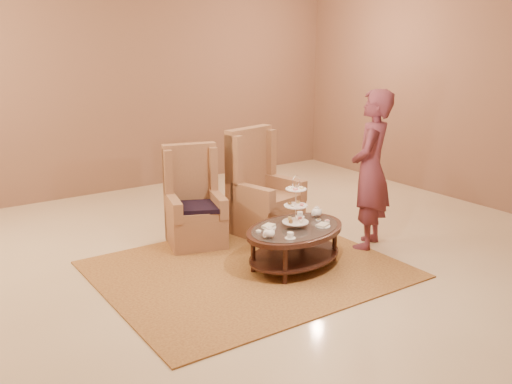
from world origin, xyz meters
TOP-DOWN VIEW (x-y plane):
  - ground at (0.00, 0.00)m, footprint 8.00×8.00m
  - ceiling at (0.00, 0.00)m, footprint 8.00×8.00m
  - wall_back at (0.00, 4.00)m, footprint 8.00×0.04m
  - wall_right at (4.00, 0.00)m, footprint 0.04×8.00m
  - rug at (-0.17, 0.11)m, footprint 3.05×2.55m
  - tea_table at (0.29, -0.10)m, footprint 1.38×1.09m
  - armchair_left at (-0.24, 1.18)m, footprint 0.80×0.81m
  - armchair_right at (0.64, 1.04)m, footprint 0.85×0.87m
  - person at (1.40, -0.09)m, footprint 0.81×0.74m

SIDE VIEW (x-z plane):
  - ground at x=0.00m, z-range 0.00..0.00m
  - ceiling at x=0.00m, z-range -0.01..0.01m
  - rug at x=-0.17m, z-range 0.00..0.02m
  - tea_table at x=0.29m, z-range -0.14..0.89m
  - armchair_left at x=-0.24m, z-range -0.19..0.99m
  - armchair_right at x=0.64m, z-range -0.22..1.11m
  - person at x=1.40m, z-range 0.00..1.86m
  - wall_back at x=0.00m, z-range 0.00..3.50m
  - wall_right at x=4.00m, z-range 0.00..3.50m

